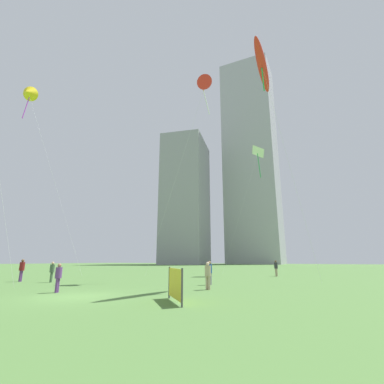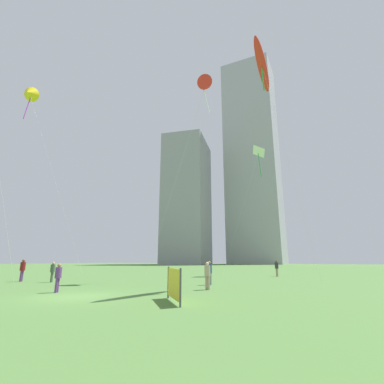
{
  "view_description": "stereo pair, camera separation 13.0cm",
  "coord_description": "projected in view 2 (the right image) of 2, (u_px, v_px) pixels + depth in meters",
  "views": [
    {
      "loc": [
        12.03,
        -9.78,
        1.74
      ],
      "look_at": [
        1.28,
        9.39,
        7.19
      ],
      "focal_mm": 25.83,
      "sensor_mm": 36.0,
      "label": 1
    },
    {
      "loc": [
        12.15,
        -9.72,
        1.74
      ],
      "look_at": [
        1.28,
        9.39,
        7.19
      ],
      "focal_mm": 25.83,
      "sensor_mm": 36.0,
      "label": 2
    }
  ],
  "objects": [
    {
      "name": "ground",
      "position": [
        75.0,
        297.0,
        13.61
      ],
      "size": [
        280.0,
        280.0,
        0.0
      ],
      "primitive_type": "plane",
      "color": "#4C7538"
    },
    {
      "name": "person_standing_0",
      "position": [
        277.0,
        267.0,
        30.96
      ],
      "size": [
        0.39,
        0.39,
        1.73
      ],
      "rotation": [
        0.0,
        0.0,
        5.57
      ],
      "color": "tan",
      "rests_on": "ground"
    },
    {
      "name": "person_standing_1",
      "position": [
        209.0,
        271.0,
        20.27
      ],
      "size": [
        0.38,
        0.38,
        1.69
      ],
      "rotation": [
        0.0,
        0.0,
        3.99
      ],
      "color": "gray",
      "rests_on": "ground"
    },
    {
      "name": "person_standing_2",
      "position": [
        23.0,
        268.0,
        23.5
      ],
      "size": [
        0.41,
        0.41,
        1.84
      ],
      "rotation": [
        0.0,
        0.0,
        2.13
      ],
      "color": "#593372",
      "rests_on": "ground"
    },
    {
      "name": "person_standing_3",
      "position": [
        58.0,
        276.0,
        15.53
      ],
      "size": [
        0.35,
        0.35,
        1.57
      ],
      "rotation": [
        0.0,
        0.0,
        2.06
      ],
      "color": "#593372",
      "rests_on": "ground"
    },
    {
      "name": "person_standing_4",
      "position": [
        207.0,
        274.0,
        17.01
      ],
      "size": [
        0.37,
        0.37,
        1.65
      ],
      "rotation": [
        0.0,
        0.0,
        3.1
      ],
      "color": "tan",
      "rests_on": "ground"
    },
    {
      "name": "person_standing_6",
      "position": [
        53.0,
        270.0,
        22.67
      ],
      "size": [
        0.36,
        0.36,
        1.63
      ],
      "rotation": [
        0.0,
        0.0,
        2.23
      ],
      "color": "#3F593F",
      "rests_on": "ground"
    },
    {
      "name": "kite_flying_0",
      "position": [
        206.0,
        84.0,
        30.19
      ],
      "size": [
        10.09,
        3.15,
        21.51
      ],
      "color": "silver",
      "rests_on": "ground"
    },
    {
      "name": "kite_flying_1",
      "position": [
        262.0,
        66.0,
        22.2
      ],
      "size": [
        2.74,
        7.78,
        18.34
      ],
      "color": "silver",
      "rests_on": "ground"
    },
    {
      "name": "kite_flying_3",
      "position": [
        259.0,
        154.0,
        37.63
      ],
      "size": [
        7.04,
        1.97,
        16.74
      ],
      "color": "silver",
      "rests_on": "ground"
    },
    {
      "name": "kite_flying_4",
      "position": [
        29.0,
        93.0,
        37.67
      ],
      "size": [
        10.31,
        5.71,
        25.11
      ],
      "color": "silver",
      "rests_on": "ground"
    },
    {
      "name": "distant_highrise_0",
      "position": [
        252.0,
        159.0,
        141.26
      ],
      "size": [
        25.89,
        21.02,
        104.53
      ],
      "primitive_type": "cube",
      "rotation": [
        0.0,
        0.0,
        0.06
      ],
      "color": "#A8A8AD",
      "rests_on": "ground"
    },
    {
      "name": "distant_highrise_1",
      "position": [
        188.0,
        200.0,
        127.34
      ],
      "size": [
        23.91,
        29.46,
        57.32
      ],
      "primitive_type": "cube",
      "rotation": [
        0.0,
        0.0,
        0.27
      ],
      "color": "#939399",
      "rests_on": "ground"
    },
    {
      "name": "event_banner",
      "position": [
        174.0,
        284.0,
        11.95
      ],
      "size": [
        1.96,
        2.01,
        1.45
      ],
      "color": "#4C4C4C",
      "rests_on": "ground"
    }
  ]
}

